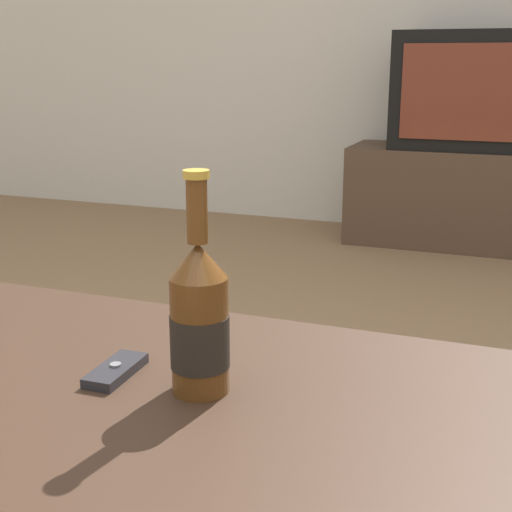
# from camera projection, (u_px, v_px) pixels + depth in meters

# --- Properties ---
(coffee_table) EXTENTS (1.32, 0.71, 0.44)m
(coffee_table) POSITION_uv_depth(u_px,v_px,m) (124.00, 446.00, 0.90)
(coffee_table) COLOR #332116
(coffee_table) RESTS_ON ground_plane
(tv_stand) EXTENTS (1.02, 0.41, 0.46)m
(tv_stand) POSITION_uv_depth(u_px,v_px,m) (459.00, 197.00, 3.36)
(tv_stand) COLOR #4C3828
(tv_stand) RESTS_ON ground_plane
(television) EXTENTS (0.64, 0.40, 0.52)m
(television) POSITION_uv_depth(u_px,v_px,m) (467.00, 91.00, 3.23)
(television) COLOR black
(television) RESTS_ON tv_stand
(beer_bottle) EXTENTS (0.08, 0.08, 0.29)m
(beer_bottle) POSITION_uv_depth(u_px,v_px,m) (199.00, 320.00, 0.90)
(beer_bottle) COLOR #563314
(beer_bottle) RESTS_ON coffee_table
(cell_phone) EXTENTS (0.05, 0.11, 0.02)m
(cell_phone) POSITION_uv_depth(u_px,v_px,m) (116.00, 370.00, 0.97)
(cell_phone) COLOR #232328
(cell_phone) RESTS_ON coffee_table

